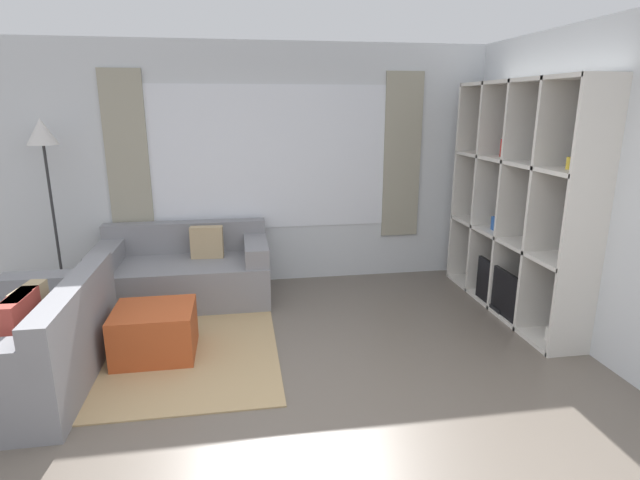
{
  "coord_description": "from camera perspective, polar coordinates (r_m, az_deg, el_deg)",
  "views": [
    {
      "loc": [
        -0.36,
        -2.6,
        2.03
      ],
      "look_at": [
        0.34,
        1.7,
        0.85
      ],
      "focal_mm": 28.0,
      "sensor_mm": 36.0,
      "label": 1
    }
  ],
  "objects": [
    {
      "name": "ground_plane",
      "position": [
        3.32,
        -1.17,
        -22.57
      ],
      "size": [
        16.0,
        16.0,
        0.0
      ],
      "primitive_type": "plane",
      "color": "#665B51"
    },
    {
      "name": "wall_back",
      "position": [
        5.77,
        -5.67,
        8.39
      ],
      "size": [
        6.18,
        0.11,
        2.7
      ],
      "color": "silver",
      "rests_on": "ground_plane"
    },
    {
      "name": "wall_right",
      "position": [
        5.09,
        25.5,
        6.03
      ],
      "size": [
        0.07,
        4.29,
        2.7
      ],
      "primitive_type": "cube",
      "color": "silver",
      "rests_on": "ground_plane"
    },
    {
      "name": "area_rug",
      "position": [
        4.73,
        -19.74,
        -11.12
      ],
      "size": [
        2.34,
        2.28,
        0.01
      ],
      "primitive_type": "cube",
      "color": "tan",
      "rests_on": "ground_plane"
    },
    {
      "name": "shelving_unit",
      "position": [
        5.26,
        21.77,
        3.87
      ],
      "size": [
        0.39,
        2.08,
        2.26
      ],
      "color": "#232328",
      "rests_on": "ground_plane"
    },
    {
      "name": "couch_main",
      "position": [
        5.52,
        -15.12,
        -3.62
      ],
      "size": [
        1.75,
        0.93,
        0.79
      ],
      "color": "gray",
      "rests_on": "ground_plane"
    },
    {
      "name": "couch_side",
      "position": [
        4.33,
        -29.99,
        -10.37
      ],
      "size": [
        0.93,
        1.58,
        0.79
      ],
      "rotation": [
        0.0,
        0.0,
        -1.57
      ],
      "color": "gray",
      "rests_on": "ground_plane"
    },
    {
      "name": "ottoman",
      "position": [
        4.42,
        -18.34,
        -9.96
      ],
      "size": [
        0.64,
        0.58,
        0.42
      ],
      "color": "#B74C23",
      "rests_on": "ground_plane"
    },
    {
      "name": "floor_lamp",
      "position": [
        5.75,
        -29.03,
        9.21
      ],
      "size": [
        0.3,
        0.3,
        1.91
      ],
      "color": "black",
      "rests_on": "ground_plane"
    }
  ]
}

